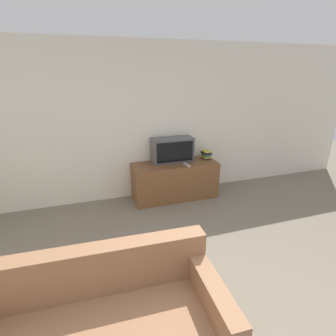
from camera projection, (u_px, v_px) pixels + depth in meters
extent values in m
cube|color=silver|center=(132.00, 124.00, 4.36)|extent=(9.00, 0.06, 2.60)
cube|color=brown|center=(175.00, 180.00, 4.61)|extent=(1.46, 0.53, 0.64)
cube|color=#4C4C51|center=(172.00, 150.00, 4.53)|extent=(0.72, 0.29, 0.42)
cube|color=black|center=(175.00, 152.00, 4.39)|extent=(0.64, 0.01, 0.34)
cube|color=#8C6042|center=(90.00, 271.00, 2.01)|extent=(1.86, 0.23, 0.41)
cube|color=#8C6042|center=(209.00, 314.00, 2.03)|extent=(0.17, 0.86, 0.70)
cube|color=black|center=(207.00, 158.00, 4.74)|extent=(0.11, 0.15, 0.03)
cube|color=gold|center=(206.00, 157.00, 4.73)|extent=(0.13, 0.19, 0.02)
cube|color=#2D753D|center=(206.00, 155.00, 4.72)|extent=(0.11, 0.17, 0.03)
cube|color=silver|center=(207.00, 154.00, 4.71)|extent=(0.13, 0.15, 0.02)
cube|color=black|center=(206.00, 153.00, 4.69)|extent=(0.14, 0.22, 0.03)
cube|color=gold|center=(206.00, 151.00, 4.70)|extent=(0.12, 0.16, 0.03)
cube|color=#B7B7B7|center=(187.00, 165.00, 4.39)|extent=(0.07, 0.19, 0.02)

